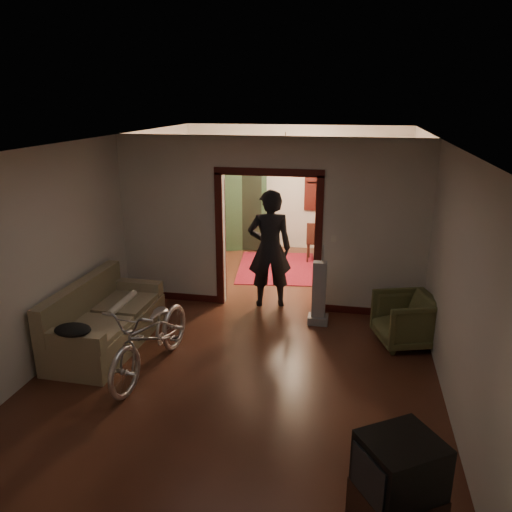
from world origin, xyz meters
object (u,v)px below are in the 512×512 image
(sofa, at_px, (106,315))
(bicycle, at_px, (152,335))
(armchair, at_px, (406,320))
(desk, at_px, (345,240))
(locker, at_px, (245,208))
(person, at_px, (270,249))

(sofa, relative_size, bicycle, 1.06)
(sofa, relative_size, armchair, 2.51)
(bicycle, relative_size, desk, 1.70)
(bicycle, xyz_separation_m, armchair, (3.22, 1.41, -0.13))
(sofa, height_order, locker, locker)
(sofa, bearing_deg, locker, 81.71)
(armchair, relative_size, desk, 0.72)
(locker, bearing_deg, bicycle, -109.07)
(sofa, distance_m, armchair, 4.21)
(person, relative_size, locker, 1.06)
(person, bearing_deg, locker, -85.00)
(armchair, bearing_deg, bicycle, -84.36)
(person, bearing_deg, bicycle, 51.36)
(sofa, bearing_deg, desk, 57.34)
(armchair, height_order, locker, locker)
(sofa, distance_m, desk, 5.70)
(armchair, xyz_separation_m, desk, (-0.96, 3.86, 0.05))
(armchair, distance_m, locker, 5.40)
(person, xyz_separation_m, desk, (1.17, 2.85, -0.58))
(desk, bearing_deg, armchair, -91.99)
(bicycle, height_order, armchair, bicycle)
(sofa, height_order, person, person)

